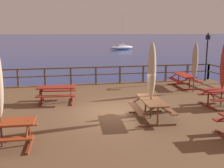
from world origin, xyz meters
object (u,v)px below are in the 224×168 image
at_px(picnic_table_mid_centre, 184,78).
at_px(patio_umbrella_short_back, 224,65).
at_px(patio_umbrella_short_mid, 195,61).
at_px(sailboat_distant, 122,47).
at_px(picnic_table_back_right, 151,105).
at_px(picnic_table_mid_right, 222,94).
at_px(lamp_post_hooked, 207,50).
at_px(patio_umbrella_tall_back_left, 152,71).
at_px(picnic_table_front_left, 56,91).
at_px(picnic_table_back_left, 3,128).

height_order(picnic_table_mid_centre, patio_umbrella_short_back, patio_umbrella_short_back).
bearing_deg(patio_umbrella_short_mid, picnic_table_mid_centre, 86.23).
bearing_deg(sailboat_distant, patio_umbrella_short_back, -98.02).
height_order(picnic_table_back_right, sailboat_distant, sailboat_distant).
height_order(picnic_table_mid_right, lamp_post_hooked, lamp_post_hooked).
xyz_separation_m(patio_umbrella_tall_back_left, patio_umbrella_short_back, (3.74, 1.07, -0.02)).
height_order(picnic_table_mid_right, patio_umbrella_tall_back_left, patio_umbrella_tall_back_left).
xyz_separation_m(patio_umbrella_tall_back_left, lamp_post_hooked, (6.17, 6.55, 0.25)).
xyz_separation_m(picnic_table_front_left, patio_umbrella_short_back, (7.30, -2.03, 1.29)).
bearing_deg(picnic_table_back_left, lamp_post_hooked, 35.87).
bearing_deg(patio_umbrella_short_back, picnic_table_back_left, -163.29).
bearing_deg(patio_umbrella_short_back, picnic_table_back_right, -163.36).
height_order(picnic_table_back_right, picnic_table_mid_right, same).
bearing_deg(patio_umbrella_short_mid, picnic_table_front_left, -174.48).
height_order(patio_umbrella_short_mid, sailboat_distant, sailboat_distant).
bearing_deg(patio_umbrella_tall_back_left, patio_umbrella_short_back, 15.99).
bearing_deg(sailboat_distant, lamp_post_hooked, -95.74).
bearing_deg(picnic_table_mid_right, picnic_table_back_right, -164.12).
bearing_deg(patio_umbrella_short_mid, picnic_table_back_left, -148.83).
xyz_separation_m(picnic_table_back_left, patio_umbrella_short_back, (8.81, 2.64, 1.29)).
distance_m(patio_umbrella_short_back, sailboat_distant, 47.10).
distance_m(picnic_table_mid_right, patio_umbrella_tall_back_left, 4.10).
bearing_deg(picnic_table_back_right, picnic_table_front_left, 138.63).
bearing_deg(patio_umbrella_tall_back_left, picnic_table_mid_centre, 52.63).
xyz_separation_m(picnic_table_front_left, sailboat_distant, (13.87, 44.57, -0.79)).
xyz_separation_m(picnic_table_mid_right, patio_umbrella_short_mid, (0.09, 2.80, 1.18)).
height_order(picnic_table_front_left, sailboat_distant, sailboat_distant).
bearing_deg(patio_umbrella_short_back, patio_umbrella_short_mid, 87.82).
relative_size(picnic_table_back_right, picnic_table_back_left, 1.12).
distance_m(picnic_table_front_left, lamp_post_hooked, 10.44).
xyz_separation_m(picnic_table_back_right, picnic_table_back_left, (-5.07, -1.53, -0.01)).
relative_size(picnic_table_back_right, picnic_table_front_left, 1.10).
distance_m(patio_umbrella_short_back, lamp_post_hooked, 6.00).
relative_size(patio_umbrella_short_back, patio_umbrella_short_mid, 1.06).
distance_m(picnic_table_mid_centre, patio_umbrella_tall_back_left, 6.61).
distance_m(picnic_table_mid_right, patio_umbrella_short_back, 1.29).
bearing_deg(lamp_post_hooked, picnic_table_mid_right, -113.60).
bearing_deg(patio_umbrella_short_back, patio_umbrella_tall_back_left, -164.01).
bearing_deg(lamp_post_hooked, picnic_table_back_left, -144.13).
height_order(picnic_table_front_left, patio_umbrella_short_back, patio_umbrella_short_back).
bearing_deg(picnic_table_mid_centre, picnic_table_front_left, -164.72).
relative_size(patio_umbrella_tall_back_left, patio_umbrella_short_mid, 1.08).
relative_size(patio_umbrella_tall_back_left, patio_umbrella_short_back, 1.01).
height_order(patio_umbrella_tall_back_left, patio_umbrella_short_mid, patio_umbrella_tall_back_left).
relative_size(picnic_table_mid_right, patio_umbrella_tall_back_left, 0.60).
bearing_deg(sailboat_distant, picnic_table_back_left, -107.33).
height_order(lamp_post_hooked, sailboat_distant, sailboat_distant).
bearing_deg(picnic_table_mid_centre, patio_umbrella_short_back, -92.70).
bearing_deg(sailboat_distant, picnic_table_back_right, -102.18).
bearing_deg(picnic_table_front_left, patio_umbrella_short_back, -15.53).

